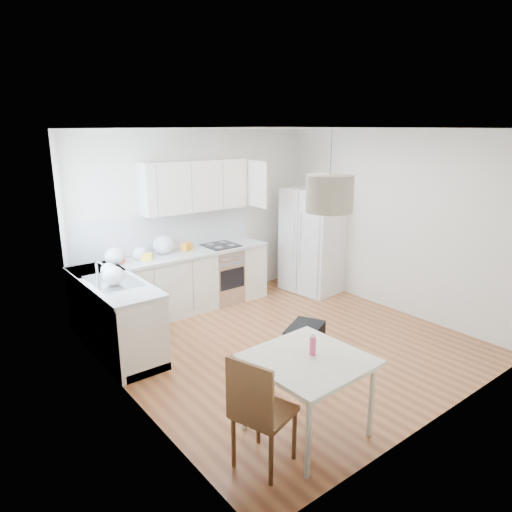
{
  "coord_description": "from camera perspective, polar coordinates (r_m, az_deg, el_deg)",
  "views": [
    {
      "loc": [
        -3.65,
        -4.05,
        2.69
      ],
      "look_at": [
        -0.19,
        0.4,
        1.12
      ],
      "focal_mm": 32.0,
      "sensor_mm": 36.0,
      "label": 1
    }
  ],
  "objects": [
    {
      "name": "floor",
      "position": [
        6.07,
        3.78,
        -10.78
      ],
      "size": [
        4.2,
        4.2,
        0.0
      ],
      "primitive_type": "plane",
      "color": "brown",
      "rests_on": "ground"
    },
    {
      "name": "ceiling",
      "position": [
        5.45,
        4.29,
        15.6
      ],
      "size": [
        4.2,
        4.2,
        0.0
      ],
      "primitive_type": "plane",
      "rotation": [
        3.14,
        0.0,
        0.0
      ],
      "color": "white",
      "rests_on": "wall_back"
    },
    {
      "name": "wall_back",
      "position": [
        7.27,
        -7.11,
        4.79
      ],
      "size": [
        4.2,
        0.0,
        4.2
      ],
      "primitive_type": "plane",
      "rotation": [
        1.57,
        0.0,
        0.0
      ],
      "color": "silver",
      "rests_on": "floor"
    },
    {
      "name": "wall_left",
      "position": [
        4.53,
        -16.2,
        -2.27
      ],
      "size": [
        0.0,
        4.2,
        4.2
      ],
      "primitive_type": "plane",
      "rotation": [
        1.57,
        0.0,
        1.57
      ],
      "color": "silver",
      "rests_on": "floor"
    },
    {
      "name": "wall_right",
      "position": [
        7.16,
        16.69,
        4.08
      ],
      "size": [
        0.0,
        4.2,
        4.2
      ],
      "primitive_type": "plane",
      "rotation": [
        1.57,
        0.0,
        -1.57
      ],
      "color": "silver",
      "rests_on": "floor"
    },
    {
      "name": "window_glassblock",
      "position": [
        5.51,
        -20.94,
        4.69
      ],
      "size": [
        0.02,
        1.0,
        1.0
      ],
      "primitive_type": "cube",
      "color": "#BFE0F9",
      "rests_on": "wall_left"
    },
    {
      "name": "cabinets_back",
      "position": [
        6.97,
        -9.82,
        -3.55
      ],
      "size": [
        3.0,
        0.6,
        0.88
      ],
      "primitive_type": "cube",
      "color": "silver",
      "rests_on": "floor"
    },
    {
      "name": "cabinets_left",
      "position": [
        6.0,
        -17.24,
        -7.22
      ],
      "size": [
        0.6,
        1.8,
        0.88
      ],
      "primitive_type": "cube",
      "color": "silver",
      "rests_on": "floor"
    },
    {
      "name": "counter_back",
      "position": [
        6.83,
        -10.0,
        0.1
      ],
      "size": [
        3.02,
        0.64,
        0.04
      ],
      "primitive_type": "cube",
      "color": "#BABCBF",
      "rests_on": "cabinets_back"
    },
    {
      "name": "counter_left",
      "position": [
        5.84,
        -17.6,
        -3.05
      ],
      "size": [
        0.64,
        1.82,
        0.04
      ],
      "primitive_type": "cube",
      "color": "#BABCBF",
      "rests_on": "cabinets_left"
    },
    {
      "name": "backsplash_back",
      "position": [
        7.01,
        -11.25,
        3.05
      ],
      "size": [
        3.0,
        0.01,
        0.58
      ],
      "primitive_type": "cube",
      "color": "white",
      "rests_on": "wall_back"
    },
    {
      "name": "backsplash_left",
      "position": [
        5.67,
        -20.62,
        -0.61
      ],
      "size": [
        0.01,
        1.8,
        0.58
      ],
      "primitive_type": "cube",
      "color": "white",
      "rests_on": "wall_left"
    },
    {
      "name": "upper_cabinets",
      "position": [
        6.98,
        -7.63,
        8.69
      ],
      "size": [
        1.7,
        0.32,
        0.75
      ],
      "primitive_type": "cube",
      "color": "silver",
      "rests_on": "wall_back"
    },
    {
      "name": "range_oven",
      "position": [
        7.35,
        -4.33,
        -2.34
      ],
      "size": [
        0.5,
        0.61,
        0.88
      ],
      "primitive_type": null,
      "color": "silver",
      "rests_on": "floor"
    },
    {
      "name": "sink",
      "position": [
        5.79,
        -17.44,
        -3.04
      ],
      "size": [
        0.5,
        0.8,
        0.16
      ],
      "primitive_type": null,
      "color": "silver",
      "rests_on": "counter_left"
    },
    {
      "name": "refrigerator",
      "position": [
        7.78,
        7.3,
        1.95
      ],
      "size": [
        0.94,
        0.97,
        1.76
      ],
      "primitive_type": null,
      "rotation": [
        0.0,
        0.0,
        0.11
      ],
      "color": "white",
      "rests_on": "floor"
    },
    {
      "name": "dining_table",
      "position": [
        4.16,
        6.53,
        -13.54
      ],
      "size": [
        0.99,
        0.99,
        0.75
      ],
      "rotation": [
        0.0,
        0.0,
        0.04
      ],
      "color": "beige",
      "rests_on": "floor"
    },
    {
      "name": "dining_chair",
      "position": [
        3.89,
        1.06,
        -18.59
      ],
      "size": [
        0.54,
        0.54,
        1.01
      ],
      "primitive_type": null,
      "rotation": [
        0.0,
        0.0,
        0.31
      ],
      "color": "#4F2F17",
      "rests_on": "floor"
    },
    {
      "name": "drink_bottle",
      "position": [
        4.14,
        7.11,
        -10.85
      ],
      "size": [
        0.07,
        0.07,
        0.2
      ],
      "primitive_type": "cylinder",
      "rotation": [
        0.0,
        0.0,
        0.35
      ],
      "color": "#DB3D62",
      "rests_on": "dining_table"
    },
    {
      "name": "gym_bag",
      "position": [
        5.97,
        6.1,
        -9.9
      ],
      "size": [
        0.69,
        0.6,
        0.27
      ],
      "primitive_type": "cube",
      "rotation": [
        0.0,
        0.0,
        0.47
      ],
      "color": "black",
      "rests_on": "floor"
    },
    {
      "name": "pendant_lamp",
      "position": [
        3.82,
        9.17,
        7.69
      ],
      "size": [
        0.5,
        0.5,
        0.3
      ],
      "primitive_type": "cylinder",
      "rotation": [
        0.0,
        0.0,
        -0.36
      ],
      "color": "#B6A58C",
      "rests_on": "ceiling"
    },
    {
      "name": "grocery_bag_a",
      "position": [
        6.43,
        -17.33,
        -0.06
      ],
      "size": [
        0.27,
        0.23,
        0.24
      ],
      "primitive_type": "ellipsoid",
      "color": "white",
      "rests_on": "counter_back"
    },
    {
      "name": "grocery_bag_b",
      "position": [
        6.6,
        -14.28,
        0.32
      ],
      "size": [
        0.21,
        0.18,
        0.19
      ],
      "primitive_type": "ellipsoid",
      "color": "white",
      "rests_on": "counter_back"
    },
    {
      "name": "grocery_bag_c",
      "position": [
        6.82,
        -11.5,
        1.39
      ],
      "size": [
        0.31,
        0.26,
        0.28
      ],
      "primitive_type": "ellipsoid",
      "color": "white",
      "rests_on": "counter_back"
    },
    {
      "name": "grocery_bag_d",
      "position": [
        5.95,
        -17.93,
        -1.64
      ],
      "size": [
        0.2,
        0.17,
        0.18
      ],
      "primitive_type": "ellipsoid",
      "color": "white",
      "rests_on": "counter_back"
    },
    {
      "name": "grocery_bag_e",
      "position": [
        5.6,
        -17.4,
        -2.37
      ],
      "size": [
        0.26,
        0.22,
        0.23
      ],
      "primitive_type": "ellipsoid",
      "color": "white",
      "rests_on": "counter_left"
    },
    {
      "name": "snack_orange",
      "position": [
        6.97,
        -8.65,
        1.14
      ],
      "size": [
        0.2,
        0.17,
        0.12
      ],
      "primitive_type": "cube",
      "rotation": [
        0.0,
        0.0,
        0.45
      ],
      "color": "orange",
      "rests_on": "counter_back"
    },
    {
      "name": "snack_yellow",
      "position": [
        6.57,
        -13.51,
        -0.07
      ],
      "size": [
        0.18,
        0.17,
        0.1
      ],
      "primitive_type": "cube",
      "rotation": [
        0.0,
        0.0,
        -0.65
      ],
      "color": "yellow",
      "rests_on": "counter_back"
    },
    {
      "name": "snack_red",
      "position": [
        6.52,
        -16.96,
        -0.36
      ],
      "size": [
        0.19,
        0.13,
        0.12
      ],
      "primitive_type": "cube",
      "rotation": [
        0.0,
        0.0,
        0.11
      ],
      "color": "red",
      "rests_on": "counter_back"
    }
  ]
}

